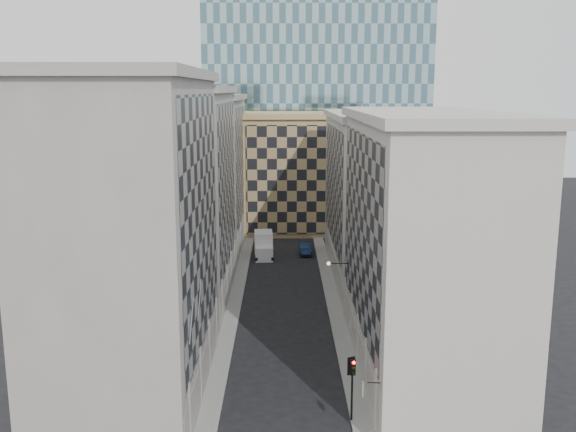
{
  "coord_description": "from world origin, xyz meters",
  "views": [
    {
      "loc": [
        -0.12,
        -34.42,
        22.28
      ],
      "look_at": [
        0.28,
        14.22,
        12.7
      ],
      "focal_mm": 40.0,
      "sensor_mm": 36.0,
      "label": 1
    }
  ],
  "objects": [
    {
      "name": "church_tower",
      "position": [
        0.0,
        82.0,
        26.95
      ],
      "size": [
        7.2,
        7.2,
        51.5
      ],
      "color": "#2F2B24",
      "rests_on": "ground"
    },
    {
      "name": "traffic_light",
      "position": [
        4.55,
        5.82,
        3.37
      ],
      "size": [
        0.56,
        0.55,
        4.49
      ],
      "rotation": [
        0.0,
        0.0,
        0.4
      ],
      "color": "black",
      "rests_on": "sidewalk_east"
    },
    {
      "name": "bracket_lamp",
      "position": [
        4.38,
        24.0,
        6.2
      ],
      "size": [
        1.98,
        0.36,
        0.36
      ],
      "color": "black",
      "rests_on": "ground"
    },
    {
      "name": "bldg_right_b",
      "position": [
        10.89,
        42.0,
        9.85
      ],
      "size": [
        10.8,
        28.8,
        19.7
      ],
      "color": "#BAB6AB",
      "rests_on": "ground"
    },
    {
      "name": "bldg_left_b",
      "position": [
        -10.88,
        33.0,
        11.32
      ],
      "size": [
        10.8,
        22.8,
        22.7
      ],
      "color": "#9B9890",
      "rests_on": "ground"
    },
    {
      "name": "sidewalk_west",
      "position": [
        -5.25,
        30.0,
        0.07
      ],
      "size": [
        1.5,
        100.0,
        0.15
      ],
      "primitive_type": "cube",
      "color": "gray",
      "rests_on": "ground"
    },
    {
      "name": "dark_car",
      "position": [
        3.0,
        51.59,
        0.79
      ],
      "size": [
        1.75,
        4.81,
        1.58
      ],
      "primitive_type": "imported",
      "rotation": [
        0.0,
        0.0,
        0.02
      ],
      "color": "#101F3E",
      "rests_on": "ground"
    },
    {
      "name": "bldg_left_c",
      "position": [
        -10.88,
        55.0,
        10.83
      ],
      "size": [
        10.8,
        22.8,
        21.7
      ],
      "color": "gray",
      "rests_on": "ground"
    },
    {
      "name": "sidewalk_east",
      "position": [
        5.25,
        30.0,
        0.07
      ],
      "size": [
        1.5,
        100.0,
        0.15
      ],
      "primitive_type": "cube",
      "color": "gray",
      "rests_on": "ground"
    },
    {
      "name": "tan_block",
      "position": [
        2.0,
        67.9,
        9.44
      ],
      "size": [
        16.8,
        14.8,
        18.8
      ],
      "color": "tan",
      "rests_on": "ground"
    },
    {
      "name": "shop_sign",
      "position": [
        4.96,
        3.0,
        3.83
      ],
      "size": [
        1.19,
        0.74,
        0.82
      ],
      "rotation": [
        0.0,
        0.0,
        -0.11
      ],
      "color": "black",
      "rests_on": "ground"
    },
    {
      "name": "bldg_right_a",
      "position": [
        10.88,
        15.0,
        10.32
      ],
      "size": [
        10.8,
        26.8,
        20.7
      ],
      "color": "#BAB6AB",
      "rests_on": "ground"
    },
    {
      "name": "box_truck",
      "position": [
        -2.72,
        50.23,
        1.42
      ],
      "size": [
        2.77,
        6.1,
        3.27
      ],
      "rotation": [
        0.0,
        0.0,
        0.06
      ],
      "color": "white",
      "rests_on": "ground"
    },
    {
      "name": "flagpoles_left",
      "position": [
        -5.9,
        6.0,
        8.0
      ],
      "size": [
        0.1,
        6.33,
        2.33
      ],
      "color": "gray",
      "rests_on": "ground"
    },
    {
      "name": "bldg_left_a",
      "position": [
        -10.88,
        11.0,
        11.82
      ],
      "size": [
        10.8,
        22.8,
        23.7
      ],
      "color": "gray",
      "rests_on": "ground"
    }
  ]
}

